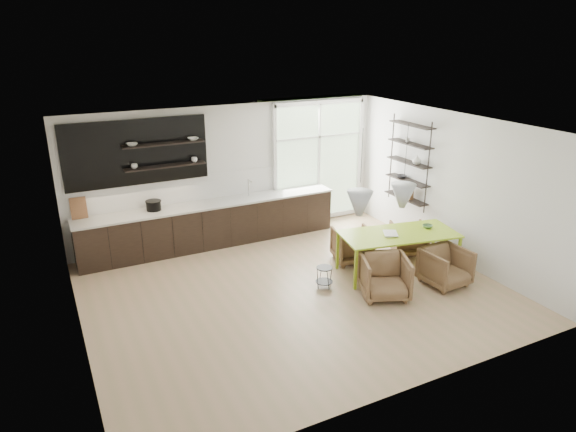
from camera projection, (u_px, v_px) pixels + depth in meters
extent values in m
cube|color=tan|center=(294.00, 291.00, 9.08)|extent=(7.00, 6.00, 0.01)
cube|color=silver|center=(231.00, 172.00, 11.10)|extent=(7.00, 0.02, 2.90)
cube|color=silver|center=(71.00, 253.00, 7.11)|extent=(0.02, 6.00, 2.90)
cube|color=silver|center=(453.00, 187.00, 10.06)|extent=(0.02, 6.00, 2.90)
cube|color=white|center=(295.00, 128.00, 8.08)|extent=(7.00, 6.00, 0.01)
cube|color=#B2D1A5|center=(318.00, 162.00, 11.98)|extent=(2.20, 0.02, 2.70)
cube|color=silver|center=(319.00, 162.00, 11.96)|extent=(2.30, 0.08, 2.80)
cone|color=silver|center=(359.00, 203.00, 8.49)|extent=(0.44, 0.44, 0.42)
cone|color=silver|center=(403.00, 196.00, 8.87)|extent=(0.44, 0.44, 0.42)
cylinder|color=black|center=(362.00, 156.00, 8.22)|extent=(0.01, 0.01, 0.89)
cylinder|color=black|center=(406.00, 150.00, 8.60)|extent=(0.01, 0.01, 0.89)
cube|color=black|center=(212.00, 225.00, 10.91)|extent=(5.50, 0.65, 0.90)
cube|color=beige|center=(211.00, 204.00, 10.75)|extent=(5.54, 0.69, 0.04)
cube|color=silver|center=(205.00, 187.00, 10.92)|extent=(5.50, 0.02, 0.55)
cube|color=black|center=(137.00, 152.00, 10.02)|extent=(2.80, 0.06, 1.30)
cube|color=black|center=(163.00, 144.00, 10.06)|extent=(1.60, 0.28, 0.03)
cube|color=black|center=(165.00, 166.00, 10.22)|extent=(1.60, 0.28, 0.03)
cube|color=brown|center=(79.00, 208.00, 9.79)|extent=(0.30, 0.10, 0.42)
cylinder|color=silver|center=(248.00, 188.00, 11.14)|extent=(0.02, 0.02, 0.40)
imported|color=white|center=(132.00, 144.00, 9.80)|extent=(0.22, 0.22, 0.05)
imported|color=white|center=(193.00, 139.00, 10.30)|extent=(0.22, 0.22, 0.05)
imported|color=white|center=(134.00, 166.00, 9.94)|extent=(0.12, 0.12, 0.10)
imported|color=white|center=(194.00, 160.00, 10.45)|extent=(0.12, 0.12, 0.10)
cylinder|color=black|center=(154.00, 206.00, 10.28)|extent=(0.29, 0.29, 0.18)
cube|color=black|center=(428.00, 169.00, 10.42)|extent=(0.02, 0.02, 1.90)
cube|color=black|center=(391.00, 156.00, 11.42)|extent=(0.02, 0.02, 1.90)
cube|color=black|center=(406.00, 198.00, 11.19)|extent=(0.26, 1.20, 0.02)
cube|color=black|center=(407.00, 180.00, 11.06)|extent=(0.26, 1.20, 0.02)
cube|color=black|center=(409.00, 162.00, 10.92)|extent=(0.26, 1.20, 0.02)
cube|color=black|center=(410.00, 144.00, 10.78)|extent=(0.26, 1.20, 0.03)
cube|color=black|center=(412.00, 125.00, 10.65)|extent=(0.26, 1.20, 0.03)
imported|color=white|center=(417.00, 160.00, 10.67)|extent=(0.18, 0.18, 0.19)
imported|color=#333338|center=(402.00, 176.00, 11.21)|extent=(0.22, 0.22, 0.05)
imported|color=white|center=(407.00, 140.00, 10.85)|extent=(0.10, 0.10, 0.09)
cube|color=brown|center=(409.00, 193.00, 11.06)|extent=(0.10, 0.18, 0.24)
cube|color=#9BC322|center=(399.00, 234.00, 9.55)|extent=(2.31, 1.36, 0.03)
cube|color=#9BC322|center=(356.00, 270.00, 9.02)|extent=(0.06, 0.06, 0.76)
cube|color=#9BC322|center=(337.00, 250.00, 9.82)|extent=(0.06, 0.06, 0.76)
cube|color=#9BC322|center=(458.00, 256.00, 9.56)|extent=(0.06, 0.06, 0.76)
cube|color=#9BC322|center=(433.00, 239.00, 10.35)|extent=(0.06, 0.06, 0.76)
imported|color=brown|center=(352.00, 245.00, 10.17)|extent=(0.88, 0.89, 0.67)
imported|color=brown|center=(409.00, 238.00, 10.54)|extent=(0.89, 0.91, 0.64)
imported|color=brown|center=(385.00, 277.00, 8.80)|extent=(1.03, 1.04, 0.73)
imported|color=brown|center=(446.00, 267.00, 9.21)|extent=(0.78, 0.80, 0.69)
cylinder|color=black|center=(325.00, 268.00, 9.10)|extent=(0.29, 0.29, 0.02)
cylinder|color=black|center=(324.00, 281.00, 9.19)|extent=(0.31, 0.31, 0.01)
cylinder|color=black|center=(331.00, 276.00, 9.22)|extent=(0.01, 0.01, 0.38)
cylinder|color=black|center=(321.00, 274.00, 9.28)|extent=(0.01, 0.01, 0.38)
cylinder|color=black|center=(318.00, 279.00, 9.11)|extent=(0.01, 0.01, 0.38)
cylinder|color=black|center=(328.00, 281.00, 9.05)|extent=(0.01, 0.01, 0.38)
imported|color=white|center=(384.00, 234.00, 9.48)|extent=(0.38, 0.41, 0.03)
imported|color=#578251|center=(427.00, 226.00, 9.79)|extent=(0.23, 0.23, 0.06)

